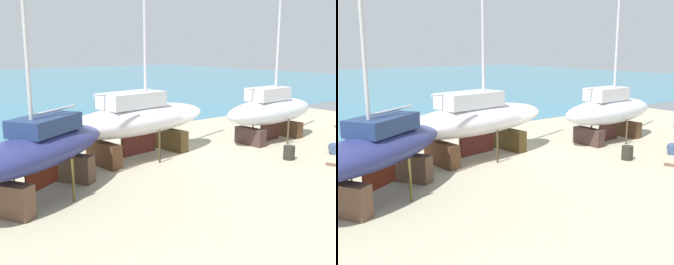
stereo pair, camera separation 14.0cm
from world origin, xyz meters
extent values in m
plane|color=tan|center=(0.00, -2.32, 0.00)|extent=(44.88, 44.88, 0.00)
cube|color=brown|center=(8.38, -0.38, 0.58)|extent=(0.79, 2.26, 1.15)
cube|color=#452F2B|center=(4.06, -0.55, 0.58)|extent=(0.79, 2.26, 1.15)
cylinder|color=#473B24|center=(6.16, 1.07, 0.89)|extent=(0.12, 0.12, 1.78)
cylinder|color=#4C3E2C|center=(6.28, -2.00, 0.89)|extent=(0.12, 0.12, 1.78)
ellipsoid|color=silver|center=(6.22, -0.46, 2.13)|extent=(8.74, 3.13, 1.78)
cube|color=#45221D|center=(6.22, -0.46, 0.62)|extent=(2.07, 0.16, 1.25)
cube|color=silver|center=(5.79, -0.48, 3.38)|extent=(3.17, 1.80, 0.89)
cylinder|color=silver|center=(6.65, -0.45, 8.93)|extent=(0.17, 0.17, 11.99)
cylinder|color=beige|center=(5.14, -0.51, 3.84)|extent=(3.03, 0.24, 0.12)
cube|color=#4F3C1E|center=(-1.14, 1.66, 0.67)|extent=(1.04, 2.65, 1.34)
cube|color=#54331F|center=(-6.41, 0.94, 0.67)|extent=(1.04, 2.65, 1.34)
cylinder|color=#453A28|center=(-4.02, 3.06, 0.98)|extent=(0.12, 0.12, 1.97)
cylinder|color=#463921|center=(-3.54, -0.46, 0.98)|extent=(0.12, 0.12, 1.97)
ellipsoid|color=silver|center=(-3.78, 1.30, 2.32)|extent=(10.98, 4.64, 1.78)
cube|color=#471A14|center=(-3.78, 1.30, 0.81)|extent=(2.54, 0.43, 1.25)
cube|color=silver|center=(-4.31, 1.23, 3.57)|extent=(4.06, 2.44, 0.89)
cylinder|color=silver|center=(-5.10, 1.12, 4.02)|extent=(3.71, 0.63, 0.13)
cube|color=brown|center=(-12.83, -3.04, 0.69)|extent=(1.86, 2.34, 1.38)
cube|color=brown|center=(-9.00, -0.54, 0.69)|extent=(1.86, 2.34, 1.38)
cylinder|color=brown|center=(-10.04, -3.13, 0.95)|extent=(0.12, 0.12, 1.90)
cylinder|color=brown|center=(-11.79, -0.44, 0.95)|extent=(0.12, 0.12, 1.90)
ellipsoid|color=navy|center=(-10.91, -1.79, 2.20)|extent=(9.26, 7.44, 1.48)
cube|color=#52180C|center=(-10.91, -1.79, 0.94)|extent=(1.88, 1.27, 1.03)
cube|color=navy|center=(-10.53, -1.54, 3.23)|extent=(3.72, 3.27, 0.74)
cylinder|color=#BEBDBD|center=(-11.30, -2.04, 8.31)|extent=(0.17, 0.17, 10.91)
cylinder|color=silver|center=(-9.96, -1.16, 3.76)|extent=(2.75, 1.85, 0.12)
cylinder|color=#3B4E73|center=(6.51, -5.34, 0.30)|extent=(1.06, 1.01, 0.60)
cylinder|color=#2B2A22|center=(3.07, -4.52, 0.42)|extent=(0.91, 0.91, 0.83)
camera|label=1|loc=(-16.69, -18.87, 6.58)|focal=43.19mm
camera|label=2|loc=(-16.58, -18.96, 6.58)|focal=43.19mm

